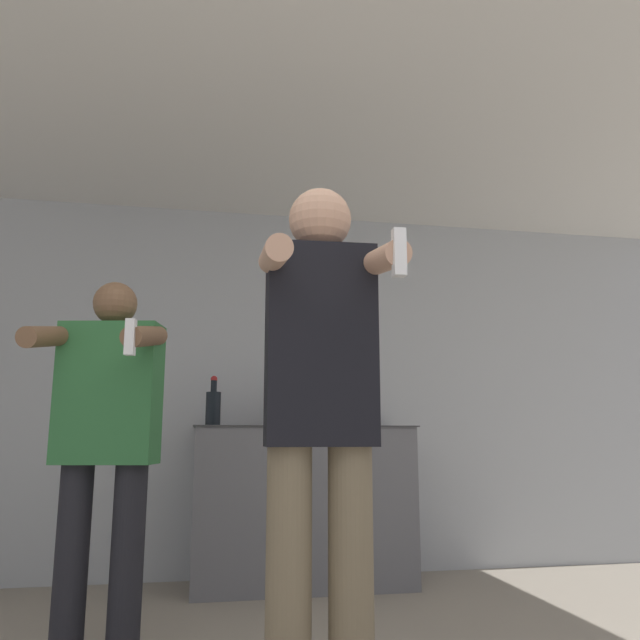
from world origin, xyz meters
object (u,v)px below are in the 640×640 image
(bottle_short_whiskey, at_px, (213,406))
(bottle_dark_rum, at_px, (334,405))
(bottle_tall_gin, at_px, (271,404))
(person_man_side, at_px, (106,436))
(person_woman_foreground, at_px, (321,414))

(bottle_short_whiskey, bearing_deg, bottle_dark_rum, 0.00)
(bottle_tall_gin, relative_size, person_man_side, 0.21)
(bottle_short_whiskey, distance_m, bottle_tall_gin, 0.37)
(bottle_short_whiskey, height_order, bottle_tall_gin, bottle_tall_gin)
(bottle_short_whiskey, xyz_separation_m, person_man_side, (-0.47, -1.19, -0.19))
(bottle_tall_gin, bearing_deg, person_woman_foreground, -91.36)
(bottle_short_whiskey, height_order, bottle_dark_rum, bottle_dark_rum)
(bottle_short_whiskey, height_order, person_woman_foreground, person_woman_foreground)
(person_woman_foreground, height_order, person_man_side, person_woman_foreground)
(bottle_dark_rum, height_order, person_man_side, person_man_side)
(bottle_dark_rum, distance_m, person_woman_foreground, 2.06)
(bottle_dark_rum, xyz_separation_m, person_woman_foreground, (-0.47, -2.00, -0.13))
(bottle_dark_rum, relative_size, bottle_tall_gin, 0.99)
(person_woman_foreground, distance_m, person_man_side, 1.13)
(bottle_dark_rum, height_order, bottle_tall_gin, bottle_tall_gin)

